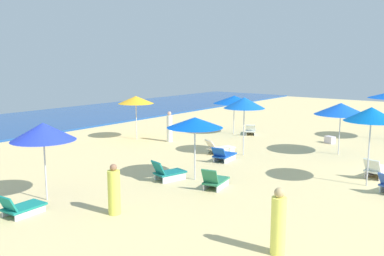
# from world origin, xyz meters

# --- Properties ---
(ocean) EXTENTS (60.00, 10.49, 0.12)m
(ocean) POSITION_xyz_m (0.00, 24.76, 0.06)
(ocean) COLOR #1C478F
(ocean) RESTS_ON ground_plane
(umbrella_1) EXTENTS (1.82, 1.82, 2.77)m
(umbrella_1) POSITION_xyz_m (-2.01, 1.86, 2.52)
(umbrella_1) COLOR silver
(umbrella_1) RESTS_ON ground_plane
(lounge_chair_1_0) EXTENTS (1.56, 0.95, 0.78)m
(lounge_chair_1_0) POSITION_xyz_m (-0.63, 1.79, 0.29)
(lounge_chair_1_0) COLOR silver
(lounge_chair_1_0) RESTS_ON ground_plane
(umbrella_2) EXTENTS (2.46, 2.46, 2.28)m
(umbrella_2) POSITION_xyz_m (4.03, 11.03, 2.05)
(umbrella_2) COLOR silver
(umbrella_2) RESTS_ON ground_plane
(lounge_chair_2_0) EXTENTS (1.45, 1.12, 0.68)m
(lounge_chair_2_0) POSITION_xyz_m (4.41, 10.10, 0.25)
(lounge_chair_2_0) COLOR silver
(lounge_chair_2_0) RESTS_ON ground_plane
(umbrella_3) EXTENTS (1.88, 1.88, 2.68)m
(umbrella_3) POSITION_xyz_m (-0.52, 7.70, 2.43)
(umbrella_3) COLOR silver
(umbrella_3) RESTS_ON ground_plane
(lounge_chair_3_0) EXTENTS (1.57, 1.00, 0.70)m
(lounge_chair_3_0) POSITION_xyz_m (-0.84, 8.80, 0.25)
(lounge_chair_3_0) COLOR silver
(lounge_chair_3_0) RESTS_ON ground_plane
(lounge_chair_3_1) EXTENTS (1.35, 0.72, 0.69)m
(lounge_chair_3_1) POSITION_xyz_m (-2.03, 7.80, 0.26)
(lounge_chair_3_1) COLOR silver
(lounge_chair_3_1) RESTS_ON ground_plane
(umbrella_5) EXTENTS (2.03, 2.03, 2.32)m
(umbrella_5) POSITION_xyz_m (-5.06, 7.09, 2.13)
(umbrella_5) COLOR silver
(umbrella_5) RESTS_ON ground_plane
(lounge_chair_5_0) EXTENTS (1.33, 0.90, 0.78)m
(lounge_chair_5_0) POSITION_xyz_m (-5.72, 7.83, 0.29)
(lounge_chair_5_0) COLOR silver
(lounge_chair_5_0) RESTS_ON ground_plane
(lounge_chair_5_1) EXTENTS (1.33, 0.78, 0.79)m
(lounge_chair_5_1) POSITION_xyz_m (-5.49, 5.91, 0.27)
(lounge_chair_5_1) COLOR silver
(lounge_chair_5_1) RESTS_ON ground_plane
(umbrella_6) EXTENTS (1.95, 1.95, 2.40)m
(umbrella_6) POSITION_xyz_m (-0.65, 14.44, 2.18)
(umbrella_6) COLOR silver
(umbrella_6) RESTS_ON ground_plane
(umbrella_7) EXTENTS (1.97, 1.97, 2.46)m
(umbrella_7) POSITION_xyz_m (-9.67, 9.45, 2.18)
(umbrella_7) COLOR silver
(umbrella_7) RESTS_ON ground_plane
(lounge_chair_7_0) EXTENTS (1.24, 0.73, 0.69)m
(lounge_chair_7_0) POSITION_xyz_m (-10.89, 8.87, 0.24)
(lounge_chair_7_0) COLOR silver
(lounge_chair_7_0) RESTS_ON ground_plane
(umbrella_8) EXTENTS (2.38, 2.38, 2.41)m
(umbrella_8) POSITION_xyz_m (2.30, 4.26, 2.13)
(umbrella_8) COLOR silver
(umbrella_8) RESTS_ON ground_plane
(beachgoer_0) EXTENTS (0.50, 0.50, 1.47)m
(beachgoer_0) POSITION_xyz_m (-9.21, 6.84, 0.67)
(beachgoer_0) COLOR #E0E153
(beachgoer_0) RESTS_ON ground_plane
(beachgoer_1) EXTENTS (0.39, 0.39, 1.63)m
(beachgoer_1) POSITION_xyz_m (-0.10, 12.51, 0.77)
(beachgoer_1) COLOR silver
(beachgoer_1) RESTS_ON ground_plane
(beachgoer_2) EXTENTS (0.45, 0.45, 1.56)m
(beachgoer_2) POSITION_xyz_m (-8.67, 2.03, 0.73)
(beachgoer_2) COLOR #F9F762
(beachgoer_2) RESTS_ON ground_plane
(cooler_box_0) EXTENTS (0.49, 0.57, 0.37)m
(cooler_box_0) POSITION_xyz_m (4.71, 5.50, 0.18)
(cooler_box_0) COLOR silver
(cooler_box_0) RESTS_ON ground_plane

